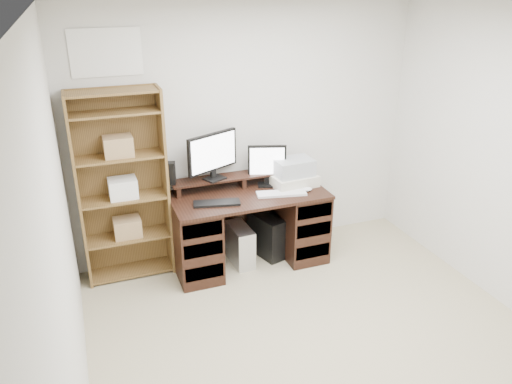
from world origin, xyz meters
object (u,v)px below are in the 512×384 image
desk (249,227)px  monitor_wide (213,154)px  printer (293,180)px  bookshelf (122,185)px  tower_black (266,235)px  monitor_small (267,164)px  tower_silver (240,245)px

desk → monitor_wide: bearing=146.3°
monitor_wide → printer: size_ratio=1.22×
desk → printer: 0.65m
monitor_wide → bookshelf: (-0.86, 0.02, -0.21)m
monitor_wide → tower_black: 1.04m
desk → monitor_wide: (-0.29, 0.19, 0.74)m
desk → tower_black: size_ratio=3.18×
bookshelf → monitor_small: bearing=-3.0°
tower_black → bookshelf: 1.54m
monitor_wide → bookshelf: 0.88m
monitor_wide → bookshelf: size_ratio=0.30×
desk → tower_black: desk is taller
desk → tower_black: (0.22, 0.07, -0.17)m
monitor_small → bookshelf: bookshelf is taller
bookshelf → tower_black: bearing=-6.1°
tower_silver → bookshelf: bookshelf is taller
desk → monitor_wide: size_ratio=2.80×
bookshelf → tower_silver: bearing=-11.1°
monitor_wide → desk: bearing=-58.6°
desk → printer: (0.49, 0.05, 0.42)m
tower_black → monitor_wide: bearing=150.0°
monitor_wide → tower_black: (0.51, -0.13, -0.91)m
printer → monitor_small: bearing=154.3°
tower_silver → bookshelf: (-1.06, 0.21, 0.72)m
tower_black → bookshelf: bookshelf is taller
desk → monitor_small: bearing=29.4°
monitor_wide → tower_silver: monitor_wide is taller
tower_silver → monitor_wide: bearing=134.4°
printer → tower_silver: (-0.58, -0.04, -0.61)m
monitor_wide → tower_silver: 0.96m
printer → desk: bearing=-179.6°
monitor_small → printer: size_ratio=0.94×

